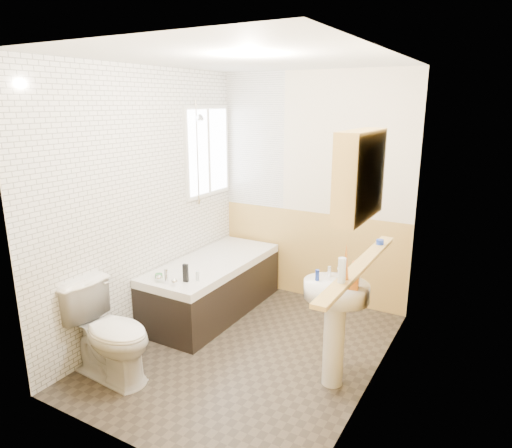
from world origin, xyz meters
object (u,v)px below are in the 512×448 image
at_px(toilet, 109,333).
at_px(pine_shelf, 360,266).
at_px(bathtub, 213,285).
at_px(sink, 335,312).
at_px(medicine_cabinet, 359,175).

distance_m(toilet, pine_shelf, 2.04).
bearing_deg(bathtub, pine_shelf, -22.15).
height_order(bathtub, sink, sink).
relative_size(pine_shelf, medicine_cabinet, 2.39).
height_order(bathtub, medicine_cabinet, medicine_cabinet).
bearing_deg(medicine_cabinet, toilet, -160.05).
xyz_separation_m(toilet, medicine_cabinet, (1.77, 0.64, 1.32)).
distance_m(bathtub, sink, 1.71).
height_order(toilet, pine_shelf, pine_shelf).
distance_m(bathtub, pine_shelf, 2.06).
bearing_deg(sink, medicine_cabinet, -49.93).
relative_size(toilet, medicine_cabinet, 1.23).
distance_m(bathtub, medicine_cabinet, 2.37).
height_order(pine_shelf, medicine_cabinet, medicine_cabinet).
relative_size(sink, pine_shelf, 0.63).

